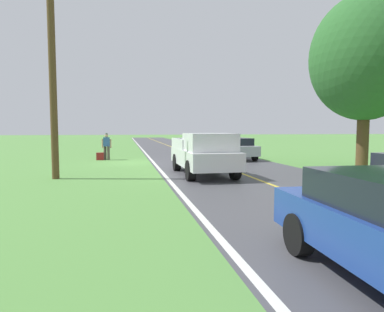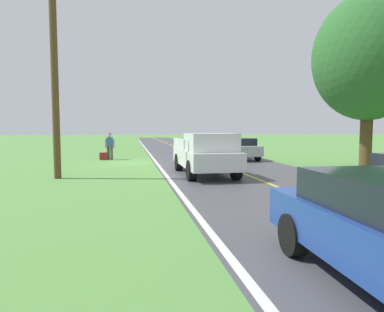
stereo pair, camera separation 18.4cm
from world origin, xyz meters
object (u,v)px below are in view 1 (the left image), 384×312
at_px(suitcase_carried, 100,156).
at_px(tree_far_side_near, 366,58).
at_px(utility_pole_roadside, 53,76).
at_px(pickup_truck_passing, 204,153).
at_px(sedan_near_oncoming, 235,148).
at_px(hitchhiker_walking, 107,145).

bearing_deg(suitcase_carried, tree_far_side_near, 57.53).
distance_m(suitcase_carried, utility_pole_roadside, 9.08).
bearing_deg(pickup_truck_passing, utility_pole_roadside, -1.46).
bearing_deg(suitcase_carried, sedan_near_oncoming, 82.08).
distance_m(suitcase_carried, pickup_truck_passing, 9.70).
xyz_separation_m(pickup_truck_passing, sedan_near_oncoming, (-3.79, -7.20, -0.21)).
bearing_deg(sedan_near_oncoming, hitchhiker_walking, -8.30).
height_order(sedan_near_oncoming, utility_pole_roadside, utility_pole_roadside).
bearing_deg(suitcase_carried, utility_pole_roadside, -8.67).
bearing_deg(utility_pole_roadside, pickup_truck_passing, 178.54).
relative_size(hitchhiker_walking, tree_far_side_near, 0.21).
xyz_separation_m(suitcase_carried, tree_far_side_near, (-12.84, 8.00, 5.11)).
bearing_deg(sedan_near_oncoming, utility_pole_roadside, 35.50).
bearing_deg(tree_far_side_near, pickup_truck_passing, 2.35).
distance_m(suitcase_carried, tree_far_side_near, 15.97).
xyz_separation_m(hitchhiker_walking, suitcase_carried, (0.42, 0.08, -0.74)).
bearing_deg(suitcase_carried, hitchhiker_walking, 100.86).
bearing_deg(pickup_truck_passing, suitcase_carried, -59.39).
bearing_deg(utility_pole_roadside, sedan_near_oncoming, -144.50).
xyz_separation_m(suitcase_carried, pickup_truck_passing, (-4.92, 8.32, 0.72)).
height_order(suitcase_carried, tree_far_side_near, tree_far_side_near).
distance_m(tree_far_side_near, utility_pole_roadside, 14.07).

